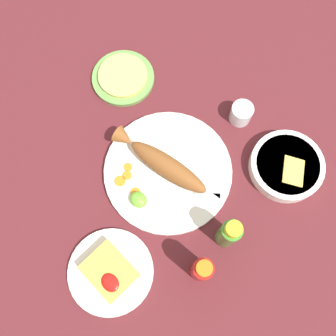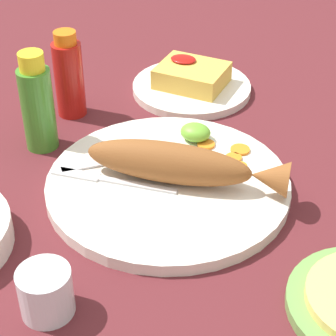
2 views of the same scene
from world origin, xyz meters
name	(u,v)px [view 2 (image 2 of 2)]	position (x,y,z in m)	size (l,w,h in m)	color
ground_plane	(168,190)	(0.00, 0.00, 0.00)	(4.00, 4.00, 0.00)	#561E23
main_plate	(168,185)	(0.00, 0.00, 0.01)	(0.35, 0.35, 0.02)	white
fried_fish	(182,165)	(-0.02, 0.00, 0.05)	(0.29, 0.10, 0.06)	brown
fork_near	(105,179)	(0.08, 0.04, 0.02)	(0.18, 0.04, 0.00)	silver
fork_far	(115,160)	(0.09, -0.01, 0.02)	(0.14, 0.14, 0.00)	silver
carrot_slice_near	(239,166)	(-0.08, -0.07, 0.02)	(0.02, 0.02, 0.00)	orange
carrot_slice_mid	(240,150)	(-0.07, -0.11, 0.02)	(0.03, 0.03, 0.00)	orange
carrot_slice_far	(234,158)	(-0.07, -0.09, 0.02)	(0.02, 0.02, 0.00)	orange
carrot_slice_extra	(206,144)	(-0.02, -0.10, 0.02)	(0.03, 0.03, 0.00)	orange
lime_wedge_main	(196,132)	(0.01, -0.11, 0.03)	(0.05, 0.04, 0.03)	#6BB233
hot_sauce_bottle_red	(69,76)	(0.24, -0.13, 0.07)	(0.05, 0.05, 0.15)	#B21914
hot_sauce_bottle_green	(37,105)	(0.23, -0.02, 0.07)	(0.05, 0.05, 0.16)	#3D8428
salt_cup	(46,294)	(0.03, 0.26, 0.03)	(0.06, 0.06, 0.06)	silver
side_plate_fries	(192,88)	(0.09, -0.29, 0.01)	(0.21, 0.21, 0.01)	white
fries_pile	(192,75)	(0.09, -0.29, 0.03)	(0.12, 0.10, 0.04)	gold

